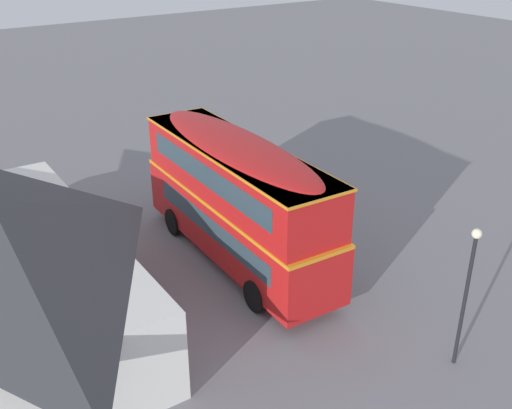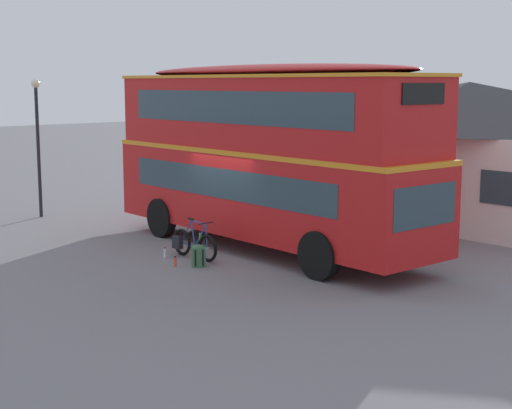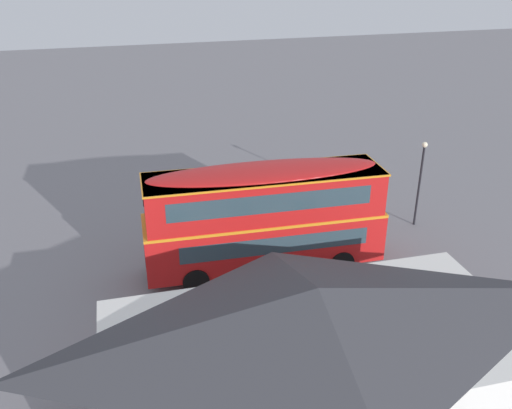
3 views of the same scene
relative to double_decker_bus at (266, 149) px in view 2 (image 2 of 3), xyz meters
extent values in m
plane|color=slate|center=(-0.34, -0.79, -2.64)|extent=(120.00, 120.00, 0.00)
cylinder|color=black|center=(3.20, 1.07, -2.09)|extent=(1.11, 0.32, 1.10)
cylinder|color=black|center=(3.11, -1.31, -2.09)|extent=(1.11, 0.32, 1.10)
cylinder|color=black|center=(-3.12, 1.31, -2.09)|extent=(1.11, 0.32, 1.10)
cylinder|color=black|center=(-3.21, -1.07, -2.09)|extent=(1.11, 0.32, 1.10)
cube|color=red|center=(-0.01, 0.00, -1.13)|extent=(10.29, 2.89, 2.10)
cube|color=orange|center=(-0.01, 0.00, -0.05)|extent=(10.31, 2.91, 0.12)
cube|color=red|center=(-0.01, 0.00, 0.93)|extent=(9.98, 2.82, 1.90)
ellipsoid|color=red|center=(-0.01, 0.00, 1.96)|extent=(9.77, 2.77, 0.36)
cube|color=#2D424C|center=(5.07, -0.19, -0.88)|extent=(0.14, 2.05, 0.90)
cube|color=black|center=(4.94, -0.19, 1.46)|extent=(0.11, 1.38, 0.44)
cube|color=#2D424C|center=(-0.25, -1.23, -0.83)|extent=(7.95, 0.34, 0.76)
cube|color=#2D424C|center=(-0.05, -1.21, 1.08)|extent=(8.36, 0.36, 0.80)
cube|color=#2D424C|center=(-0.16, 1.25, -0.83)|extent=(7.95, 0.34, 0.76)
cube|color=#2D424C|center=(0.04, 1.21, 1.08)|extent=(8.36, 0.36, 0.80)
cube|color=orange|center=(-0.01, 0.00, 1.84)|extent=(10.08, 2.91, 0.08)
torus|color=black|center=(0.11, -2.06, -2.30)|extent=(0.68, 0.09, 0.68)
torus|color=black|center=(-0.91, -2.07, -2.30)|extent=(0.68, 0.09, 0.68)
cylinder|color=#B2B2B7|center=(0.11, -2.06, -2.30)|extent=(0.05, 0.10, 0.05)
cylinder|color=#B2B2B7|center=(-0.91, -2.07, -2.30)|extent=(0.05, 0.10, 0.05)
cylinder|color=#234C99|center=(-0.17, -2.06, -2.05)|extent=(0.46, 0.04, 0.64)
cylinder|color=#234C99|center=(-0.24, -2.06, -1.72)|extent=(0.57, 0.04, 0.09)
cylinder|color=#234C99|center=(-0.45, -2.06, -2.03)|extent=(0.18, 0.04, 0.68)
cylinder|color=#234C99|center=(-0.64, -2.07, -2.33)|extent=(0.53, 0.04, 0.09)
cylinder|color=#234C99|center=(-0.71, -2.07, -2.00)|extent=(0.41, 0.03, 0.63)
cylinder|color=#234C99|center=(0.08, -2.06, -2.02)|extent=(0.09, 0.03, 0.57)
cylinder|color=black|center=(0.05, -2.06, -1.69)|extent=(0.04, 0.46, 0.03)
ellipsoid|color=black|center=(-0.54, -2.07, -1.66)|extent=(0.26, 0.10, 0.06)
cube|color=black|center=(-0.88, -2.23, -2.28)|extent=(0.28, 0.14, 0.32)
cylinder|color=green|center=(-0.17, -2.06, -2.05)|extent=(0.07, 0.07, 0.18)
cube|color=#386642|center=(0.35, -2.53, -2.40)|extent=(0.39, 0.41, 0.48)
ellipsoid|color=#386642|center=(0.35, -2.53, -2.16)|extent=(0.37, 0.39, 0.10)
cube|color=#27472E|center=(0.23, -2.45, -2.48)|extent=(0.15, 0.21, 0.17)
cylinder|color=black|center=(0.42, -2.68, -2.40)|extent=(0.05, 0.05, 0.39)
cylinder|color=black|center=(0.51, -2.53, -2.40)|extent=(0.05, 0.05, 0.39)
cylinder|color=#D84C33|center=(0.01, -2.97, -2.53)|extent=(0.07, 0.07, 0.24)
cylinder|color=black|center=(0.01, -2.97, -2.40)|extent=(0.04, 0.04, 0.02)
cylinder|color=silver|center=(-0.96, -2.57, -2.52)|extent=(0.07, 0.07, 0.24)
cylinder|color=black|center=(-0.96, -2.57, -2.39)|extent=(0.04, 0.04, 0.03)
cube|color=silver|center=(0.75, 8.11, -1.23)|extent=(12.50, 6.48, 2.84)
pyramid|color=#38383D|center=(0.75, 8.11, 0.95)|extent=(12.91, 6.88, 1.52)
cube|color=#3D2319|center=(0.70, 4.96, -1.59)|extent=(1.10, 0.06, 2.10)
cube|color=#2D424C|center=(-2.40, 5.00, -1.08)|extent=(1.10, 0.06, 0.90)
cube|color=#2D424C|center=(3.80, 4.91, -1.08)|extent=(1.10, 0.06, 0.90)
cylinder|color=black|center=(-8.58, -2.04, -0.55)|extent=(0.11, 0.11, 4.18)
sphere|color=#F2E5BF|center=(-8.58, -2.04, 1.66)|extent=(0.28, 0.28, 0.28)
camera|label=1|loc=(-16.75, 10.59, 9.18)|focal=42.00mm
camera|label=2|loc=(14.55, -13.59, 1.68)|focal=54.34mm
camera|label=3|loc=(5.84, 20.25, 10.51)|focal=39.03mm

